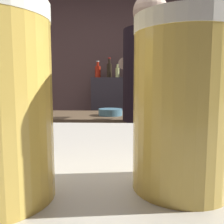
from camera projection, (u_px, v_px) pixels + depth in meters
name	position (u px, v px, depth m)	size (l,w,h in m)	color
wall_back	(113.00, 70.00, 3.45)	(5.20, 0.10, 2.70)	brown
prep_counter	(147.00, 165.00, 2.11)	(2.10, 0.60, 0.89)	brown
back_shelf	(127.00, 124.00, 3.24)	(0.91, 0.36, 1.23)	#38333B
bartender	(148.00, 108.00, 1.59)	(0.49, 0.55, 1.72)	#282F38
knife_block	(200.00, 102.00, 2.07)	(0.10, 0.08, 0.28)	olive
mixing_bowl	(110.00, 112.00, 2.01)	(0.20, 0.20, 0.05)	teal
chefs_knife	(177.00, 115.00, 1.99)	(0.24, 0.03, 0.01)	silver
pint_glass_near	(182.00, 105.00, 0.19)	(0.08, 0.08, 0.13)	#DBB650
bottle_soy	(109.00, 70.00, 3.16)	(0.07, 0.07, 0.26)	black
bottle_olive_oil	(117.00, 72.00, 3.12)	(0.05, 0.05, 0.18)	#C6CD7B
bottle_vinegar	(98.00, 71.00, 3.20)	(0.07, 0.07, 0.22)	red
bottle_hot_sauce	(133.00, 71.00, 3.13)	(0.07, 0.07, 0.23)	#438238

